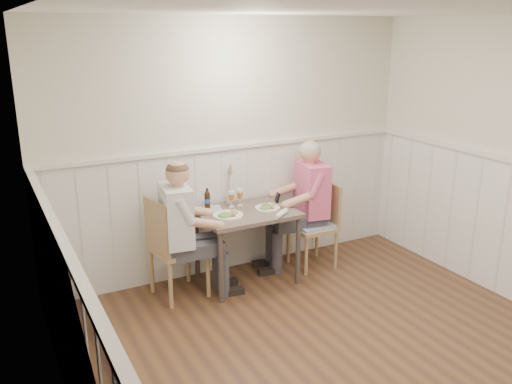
% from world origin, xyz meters
% --- Properties ---
extents(ground_plane, '(4.50, 4.50, 0.00)m').
position_xyz_m(ground_plane, '(0.00, 0.00, 0.00)').
color(ground_plane, '#472D1F').
extents(room_shell, '(4.04, 4.54, 2.60)m').
position_xyz_m(room_shell, '(0.00, 0.00, 1.52)').
color(room_shell, silver).
rests_on(room_shell, ground).
extents(wainscot, '(4.00, 4.49, 1.34)m').
position_xyz_m(wainscot, '(0.00, 0.69, 0.69)').
color(wainscot, silver).
rests_on(wainscot, ground).
extents(dining_table, '(0.94, 0.70, 0.75)m').
position_xyz_m(dining_table, '(-0.06, 1.84, 0.65)').
color(dining_table, brown).
rests_on(dining_table, ground).
extents(chair_right, '(0.44, 0.44, 0.92)m').
position_xyz_m(chair_right, '(0.78, 1.84, 0.50)').
color(chair_right, '#A27B52').
rests_on(chair_right, ground).
extents(chair_left, '(0.52, 0.52, 0.99)m').
position_xyz_m(chair_left, '(-0.83, 1.86, 0.53)').
color(chair_left, '#A27B52').
rests_on(chair_left, ground).
extents(man_in_pink, '(0.70, 0.50, 1.40)m').
position_xyz_m(man_in_pink, '(0.69, 1.89, 0.59)').
color(man_in_pink, '#3F3F47').
rests_on(man_in_pink, ground).
extents(diner_cream, '(0.67, 0.47, 1.37)m').
position_xyz_m(diner_cream, '(-0.76, 1.78, 0.58)').
color(diner_cream, '#3F3F47').
rests_on(diner_cream, ground).
extents(plate_man, '(0.25, 0.25, 0.06)m').
position_xyz_m(plate_man, '(0.15, 1.80, 0.77)').
color(plate_man, white).
rests_on(plate_man, dining_table).
extents(plate_diner, '(0.29, 0.29, 0.07)m').
position_xyz_m(plate_diner, '(-0.30, 1.77, 0.77)').
color(plate_diner, white).
rests_on(plate_diner, dining_table).
extents(beer_glass_a, '(0.07, 0.07, 0.17)m').
position_xyz_m(beer_glass_a, '(-0.04, 2.02, 0.87)').
color(beer_glass_a, silver).
rests_on(beer_glass_a, dining_table).
extents(beer_glass_b, '(0.07, 0.07, 0.17)m').
position_xyz_m(beer_glass_b, '(-0.14, 2.02, 0.86)').
color(beer_glass_b, silver).
rests_on(beer_glass_b, dining_table).
extents(beer_bottle, '(0.06, 0.06, 0.21)m').
position_xyz_m(beer_bottle, '(-0.37, 2.09, 0.84)').
color(beer_bottle, black).
rests_on(beer_bottle, dining_table).
extents(rolled_napkin, '(0.21, 0.17, 0.05)m').
position_xyz_m(rolled_napkin, '(0.17, 1.55, 0.77)').
color(rolled_napkin, white).
rests_on(rolled_napkin, dining_table).
extents(grass_vase, '(0.05, 0.05, 0.44)m').
position_xyz_m(grass_vase, '(-0.12, 2.15, 0.95)').
color(grass_vase, silver).
rests_on(grass_vase, dining_table).
extents(gingham_mat, '(0.31, 0.27, 0.01)m').
position_xyz_m(gingham_mat, '(-0.38, 2.07, 0.75)').
color(gingham_mat, '#4B65A9').
rests_on(gingham_mat, dining_table).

